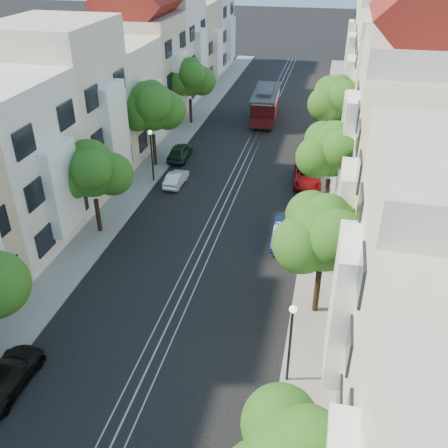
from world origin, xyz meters
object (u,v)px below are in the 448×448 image
Objects in this scene: tree_e_b at (325,235)px; tree_e_c at (333,152)px; tree_w_b at (92,171)px; parked_car_w_mid at (176,178)px; parked_car_e_mid at (285,233)px; parked_car_e_far at (307,176)px; parked_car_w_near at (5,378)px; tree_w_d at (190,79)px; lamp_east at (291,333)px; tree_w_c at (152,107)px; tree_e_d at (338,100)px; lamp_west at (151,148)px; cable_car at (266,103)px; parked_car_w_far at (180,152)px.

tree_e_c is (-0.00, 11.00, -0.13)m from tree_e_b.
parked_car_w_mid is at bearing 70.89° from tree_w_b.
parked_car_e_mid reaches higher than parked_car_e_far.
parked_car_w_near is at bearing -123.98° from tree_e_c.
tree_e_c is at bearing 61.30° from parked_car_e_mid.
tree_w_d is 1.57× the size of lamp_east.
tree_w_d is at bearing 119.13° from parked_car_e_mid.
tree_w_c is at bearing -46.68° from parked_car_w_mid.
tree_w_c is at bearing 172.78° from parked_car_e_far.
lamp_west is at bearing -146.50° from tree_e_d.
tree_w_c is 1.74× the size of parked_car_e_mid.
lamp_east is (13.44, -31.98, -1.75)m from tree_w_d.
tree_e_c is 1.57× the size of lamp_east.
parked_car_w_mid is (2.74, 7.91, -3.87)m from tree_w_b.
tree_w_d reaches higher than cable_car.
tree_e_d is at bearing 33.50° from lamp_west.
tree_w_b is at bearing 72.69° from parked_car_w_mid.
tree_e_b reaches higher than parked_car_w_near.
lamp_west is (-13.56, 13.02, -1.89)m from tree_e_b.
parked_car_w_mid is (1.17, 20.94, -0.10)m from parked_car_w_near.
parked_car_w_near is at bearing -113.13° from tree_e_d.
tree_w_c is 0.89× the size of cable_car.
tree_e_b is 15.68m from parked_car_w_near.
tree_w_b is 1.51× the size of lamp_east.
tree_e_d is at bearing -164.10° from parked_car_w_far.
parked_car_w_far is (0.70, 4.88, -2.18)m from lamp_west.
tree_w_b is at bearing -157.38° from tree_e_c.
lamp_west reaches higher than parked_car_w_near.
parked_car_w_far is at bearing 83.20° from tree_w_b.
tree_w_c is 15.96m from cable_car.
tree_w_c is 1.63× the size of parked_car_w_near.
tree_w_b is 12.64m from parked_car_e_mid.
parked_car_e_far is (-1.66, -6.67, -4.23)m from tree_e_d.
tree_e_b is at bearing -43.85° from lamp_west.
lamp_west is at bearing -74.25° from tree_w_c.
tree_e_b is at bearing -90.00° from tree_e_d.
tree_w_b is at bearing -130.27° from tree_e_d.
tree_e_b is 0.83× the size of cable_car.
parked_car_w_mid is at bearing -93.44° from parked_car_w_near.
cable_car is (6.37, 16.83, -1.05)m from lamp_west.
parked_car_e_mid is 15.54m from parked_car_w_far.
tree_e_b is 22.00m from tree_e_d.
tree_e_c is 1.50× the size of parked_car_w_near.
parked_car_w_mid is (-11.66, 1.91, -4.07)m from tree_e_c.
parked_car_e_mid is (12.00, -20.59, -3.93)m from tree_w_d.
tree_w_c is (-14.40, 5.00, 0.47)m from tree_e_c.
tree_w_b reaches higher than lamp_west.
lamp_west is 0.91× the size of parked_car_e_far.
parked_car_w_far is at bearing 131.20° from parked_car_e_mid.
tree_e_d is at bearing 80.15° from parked_car_e_mid.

